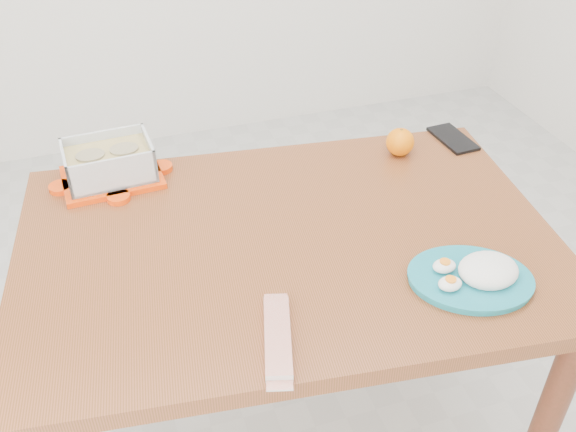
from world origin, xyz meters
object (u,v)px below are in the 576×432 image
object	(u,v)px
smartphone	(453,139)
rice_plate	(476,274)
dining_table	(288,273)
food_container	(109,163)
orange_fruit	(400,142)

from	to	relation	value
smartphone	rice_plate	bearing A→B (deg)	-119.31
dining_table	food_container	xyz separation A→B (m)	(-0.34, 0.35, 0.15)
dining_table	rice_plate	bearing A→B (deg)	-32.08
orange_fruit	rice_plate	distance (m)	0.50
smartphone	dining_table	bearing A→B (deg)	-158.33
dining_table	rice_plate	size ratio (longest dim) A/B	3.91
food_container	smartphone	size ratio (longest dim) A/B	1.63
food_container	orange_fruit	bearing A→B (deg)	-11.98
food_container	rice_plate	size ratio (longest dim) A/B	0.76
rice_plate	smartphone	bearing A→B (deg)	86.89
food_container	smartphone	distance (m)	0.90
rice_plate	smartphone	size ratio (longest dim) A/B	2.14
rice_plate	smartphone	world-z (taller)	rice_plate
dining_table	smartphone	size ratio (longest dim) A/B	8.35
dining_table	orange_fruit	bearing A→B (deg)	39.07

